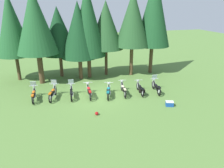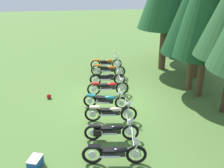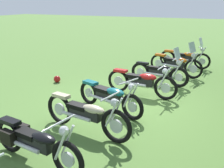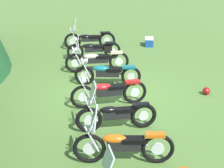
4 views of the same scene
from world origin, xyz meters
The scene contains 10 objects.
ground_plane centered at (0.00, 0.00, 0.00)m, with size 80.00×80.00×0.00m, color #547A38.
motorcycle_1 centered at (-3.62, 0.59, 0.49)m, with size 0.89×2.22×1.39m.
motorcycle_2 centered at (-2.16, 0.33, 0.46)m, with size 0.70×2.17×1.37m.
motorcycle_3 centered at (-0.75, 0.13, 0.47)m, with size 0.75×2.33×1.02m.
motorcycle_4 centered at (0.81, -0.23, 0.45)m, with size 0.96×2.20×0.99m.
motorcycle_5 centered at (2.12, -0.18, 0.47)m, with size 0.69×2.37×1.03m.
motorcycle_6 centered at (3.54, -0.44, 0.44)m, with size 0.79×2.20×1.00m.
motorcycle_7 centered at (4.99, -0.51, 0.47)m, with size 0.72×2.27×1.38m.
picnic_cooler centered at (4.71, -3.27, 0.19)m, with size 0.66×0.56×0.37m.
dropped_helmet centered at (-0.81, -3.12, 0.12)m, with size 0.25×0.25×0.25m, color maroon.
Camera 4 is at (-10.03, 2.60, 4.84)m, focal length 56.77 mm.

